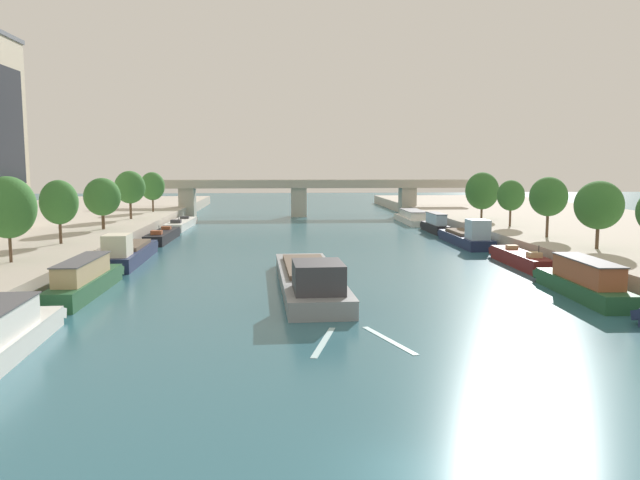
% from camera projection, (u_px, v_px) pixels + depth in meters
% --- Properties ---
extents(ground_plane, '(400.00, 400.00, 0.00)m').
position_uv_depth(ground_plane, '(414.00, 474.00, 19.65)').
color(ground_plane, '#2D6070').
extents(quay_right, '(36.00, 170.00, 1.93)m').
position_uv_depth(quay_right, '(628.00, 236.00, 76.69)').
color(quay_right, '#B7AD9E').
rests_on(quay_right, ground).
extents(barge_midriver, '(5.15, 22.61, 3.20)m').
position_uv_depth(barge_midriver, '(310.00, 278.00, 48.28)').
color(barge_midriver, gray).
rests_on(barge_midriver, ground).
extents(wake_behind_barge, '(5.60, 5.98, 0.03)m').
position_uv_depth(wake_behind_barge, '(356.00, 341.00, 34.47)').
color(wake_behind_barge, '#A0CCD6').
rests_on(wake_behind_barge, ground).
extents(moored_boat_left_far, '(2.33, 13.76, 2.80)m').
position_uv_depth(moored_boat_left_far, '(85.00, 279.00, 46.60)').
color(moored_boat_left_far, '#235633').
rests_on(moored_boat_left_far, ground).
extents(moored_boat_left_downstream, '(3.34, 16.10, 3.32)m').
position_uv_depth(moored_boat_left_downstream, '(128.00, 253.00, 62.07)').
color(moored_boat_left_downstream, '#1E284C').
rests_on(moored_boat_left_downstream, ground).
extents(moored_boat_left_second, '(2.61, 13.37, 2.34)m').
position_uv_depth(moored_boat_left_second, '(163.00, 236.00, 79.94)').
color(moored_boat_left_second, black).
rests_on(moored_boat_left_second, ground).
extents(moored_boat_left_lone, '(3.11, 15.84, 2.24)m').
position_uv_depth(moored_boat_left_lone, '(181.00, 224.00, 96.71)').
color(moored_boat_left_lone, silver).
rests_on(moored_boat_left_lone, ground).
extents(moored_boat_right_upstream, '(2.80, 12.71, 2.89)m').
position_uv_depth(moored_boat_right_upstream, '(583.00, 281.00, 45.77)').
color(moored_boat_right_upstream, '#235633').
rests_on(moored_boat_right_upstream, ground).
extents(moored_boat_right_gap_after, '(2.24, 12.24, 2.42)m').
position_uv_depth(moored_boat_right_gap_after, '(520.00, 259.00, 60.15)').
color(moored_boat_right_gap_after, maroon).
rests_on(moored_boat_right_gap_after, ground).
extents(moored_boat_right_far, '(3.04, 14.62, 3.45)m').
position_uv_depth(moored_boat_right_far, '(467.00, 237.00, 75.62)').
color(moored_boat_right_far, '#1E284C').
rests_on(moored_boat_right_far, ground).
extents(moored_boat_right_downstream, '(1.98, 10.34, 2.84)m').
position_uv_depth(moored_boat_right_downstream, '(435.00, 224.00, 90.01)').
color(moored_boat_right_downstream, black).
rests_on(moored_boat_right_downstream, ground).
extents(moored_boat_right_midway, '(3.61, 16.49, 2.18)m').
position_uv_depth(moored_boat_right_midway, '(412.00, 217.00, 104.90)').
color(moored_boat_right_midway, silver).
rests_on(moored_boat_right_midway, ground).
extents(tree_left_midway, '(4.28, 4.28, 6.82)m').
position_uv_depth(tree_left_midway, '(8.00, 207.00, 49.39)').
color(tree_left_midway, brown).
rests_on(tree_left_midway, quay_left).
extents(tree_left_nearest, '(3.64, 3.64, 6.24)m').
position_uv_depth(tree_left_nearest, '(59.00, 202.00, 61.23)').
color(tree_left_nearest, brown).
rests_on(tree_left_nearest, quay_left).
extents(tree_left_third, '(4.32, 4.32, 6.16)m').
position_uv_depth(tree_left_third, '(102.00, 197.00, 75.16)').
color(tree_left_third, brown).
rests_on(tree_left_third, quay_left).
extents(tree_left_by_lamp, '(4.32, 4.32, 6.86)m').
position_uv_depth(tree_left_by_lamp, '(130.00, 187.00, 89.56)').
color(tree_left_by_lamp, brown).
rests_on(tree_left_by_lamp, quay_left).
extents(tree_left_distant, '(3.99, 3.99, 6.53)m').
position_uv_depth(tree_left_distant, '(152.00, 186.00, 103.46)').
color(tree_left_distant, brown).
rests_on(tree_left_distant, quay_left).
extents(tree_right_past_mid, '(4.34, 4.34, 6.25)m').
position_uv_depth(tree_right_past_mid, '(599.00, 205.00, 57.46)').
color(tree_right_past_mid, brown).
rests_on(tree_right_past_mid, quay_right).
extents(tree_right_end_of_row, '(3.98, 3.98, 6.44)m').
position_uv_depth(tree_right_end_of_row, '(548.00, 197.00, 66.69)').
color(tree_right_end_of_row, brown).
rests_on(tree_right_end_of_row, quay_right).
extents(tree_right_far, '(3.41, 3.41, 5.81)m').
position_uv_depth(tree_right_far, '(511.00, 196.00, 78.78)').
color(tree_right_far, brown).
rests_on(tree_right_far, quay_right).
extents(tree_right_midway, '(4.68, 4.68, 6.68)m').
position_uv_depth(tree_right_midway, '(482.00, 191.00, 88.63)').
color(tree_right_midway, brown).
rests_on(tree_right_midway, quay_right).
extents(bridge_far, '(65.35, 4.40, 6.85)m').
position_uv_depth(bridge_far, '(299.00, 193.00, 117.80)').
color(bridge_far, '#ADA899').
rests_on(bridge_far, ground).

